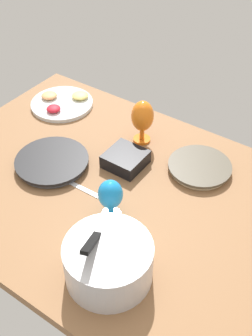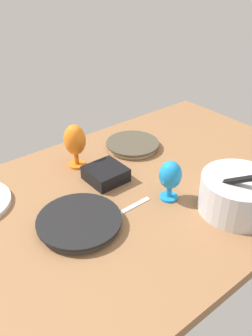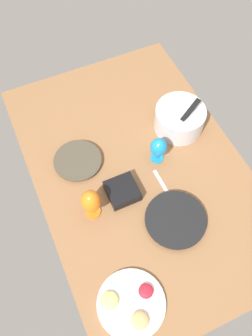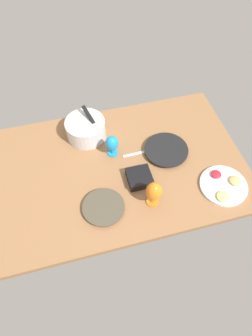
{
  "view_description": "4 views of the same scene",
  "coord_description": "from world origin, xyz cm",
  "px_view_note": "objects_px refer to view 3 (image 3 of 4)",
  "views": [
    {
      "loc": [
        -62.41,
        88.4,
        110.04
      ],
      "look_at": [
        2.84,
        -5.24,
        7.33
      ],
      "focal_mm": 44.84,
      "sensor_mm": 36.0,
      "label": 1
    },
    {
      "loc": [
        77.47,
        84.39,
        81.57
      ],
      "look_at": [
        4.17,
        -6.26,
        7.33
      ],
      "focal_mm": 37.95,
      "sensor_mm": 36.0,
      "label": 2
    },
    {
      "loc": [
        77.27,
        -42.27,
        155.06
      ],
      "look_at": [
        0.23,
        -7.64,
        7.33
      ],
      "focal_mm": 37.24,
      "sensor_mm": 36.0,
      "label": 3
    },
    {
      "loc": [
        -23.32,
        -103.48,
        150.54
      ],
      "look_at": [
        1.94,
        -7.47,
        7.33
      ],
      "focal_mm": 30.57,
      "sensor_mm": 36.0,
      "label": 4
    }
  ],
  "objects_px": {
    "mixing_bowl": "(180,118)",
    "dinner_plate_left": "(78,161)",
    "hurricane_glass_blue": "(159,148)",
    "square_bowl_black": "(122,191)",
    "fruit_platter": "(131,304)",
    "dinner_plate_right": "(175,220)",
    "hurricane_glass_orange": "(91,202)"
  },
  "relations": [
    {
      "from": "hurricane_glass_blue",
      "to": "square_bowl_black",
      "type": "relative_size",
      "value": 1.09
    },
    {
      "from": "fruit_platter",
      "to": "hurricane_glass_orange",
      "type": "xyz_separation_m",
      "value": [
        -0.45,
        0.01,
        0.1
      ]
    },
    {
      "from": "dinner_plate_left",
      "to": "dinner_plate_right",
      "type": "xyz_separation_m",
      "value": [
        0.49,
        0.31,
        0.0
      ]
    },
    {
      "from": "dinner_plate_left",
      "to": "mixing_bowl",
      "type": "distance_m",
      "value": 0.59
    },
    {
      "from": "square_bowl_black",
      "to": "dinner_plate_right",
      "type": "bearing_deg",
      "value": 35.73
    },
    {
      "from": "mixing_bowl",
      "to": "fruit_platter",
      "type": "bearing_deg",
      "value": -40.21
    },
    {
      "from": "hurricane_glass_blue",
      "to": "hurricane_glass_orange",
      "type": "xyz_separation_m",
      "value": [
        0.14,
        -0.41,
        0.02
      ]
    },
    {
      "from": "fruit_platter",
      "to": "dinner_plate_left",
      "type": "bearing_deg",
      "value": 176.98
    },
    {
      "from": "dinner_plate_right",
      "to": "hurricane_glass_orange",
      "type": "height_order",
      "value": "hurricane_glass_orange"
    },
    {
      "from": "dinner_plate_right",
      "to": "mixing_bowl",
      "type": "relative_size",
      "value": 1.09
    },
    {
      "from": "hurricane_glass_orange",
      "to": "square_bowl_black",
      "type": "bearing_deg",
      "value": 101.02
    },
    {
      "from": "hurricane_glass_blue",
      "to": "square_bowl_black",
      "type": "bearing_deg",
      "value": -65.66
    },
    {
      "from": "fruit_platter",
      "to": "square_bowl_black",
      "type": "xyz_separation_m",
      "value": [
        -0.49,
        0.18,
        0.02
      ]
    },
    {
      "from": "dinner_plate_right",
      "to": "fruit_platter",
      "type": "xyz_separation_m",
      "value": [
        0.25,
        -0.34,
        -0.0
      ]
    },
    {
      "from": "mixing_bowl",
      "to": "hurricane_glass_blue",
      "type": "bearing_deg",
      "value": -55.23
    },
    {
      "from": "dinner_plate_right",
      "to": "mixing_bowl",
      "type": "bearing_deg",
      "value": 150.21
    },
    {
      "from": "hurricane_glass_blue",
      "to": "square_bowl_black",
      "type": "xyz_separation_m",
      "value": [
        0.11,
        -0.25,
        -0.07
      ]
    },
    {
      "from": "hurricane_glass_orange",
      "to": "square_bowl_black",
      "type": "relative_size",
      "value": 1.31
    },
    {
      "from": "dinner_plate_left",
      "to": "hurricane_glass_blue",
      "type": "xyz_separation_m",
      "value": [
        0.14,
        0.38,
        0.08
      ]
    },
    {
      "from": "dinner_plate_left",
      "to": "hurricane_glass_blue",
      "type": "bearing_deg",
      "value": 69.56
    },
    {
      "from": "mixing_bowl",
      "to": "dinner_plate_left",
      "type": "bearing_deg",
      "value": -90.59
    },
    {
      "from": "dinner_plate_right",
      "to": "hurricane_glass_orange",
      "type": "relative_size",
      "value": 1.51
    },
    {
      "from": "mixing_bowl",
      "to": "square_bowl_black",
      "type": "distance_m",
      "value": 0.51
    },
    {
      "from": "dinner_plate_right",
      "to": "square_bowl_black",
      "type": "relative_size",
      "value": 1.98
    },
    {
      "from": "hurricane_glass_orange",
      "to": "square_bowl_black",
      "type": "height_order",
      "value": "hurricane_glass_orange"
    },
    {
      "from": "hurricane_glass_blue",
      "to": "hurricane_glass_orange",
      "type": "height_order",
      "value": "hurricane_glass_orange"
    },
    {
      "from": "dinner_plate_right",
      "to": "hurricane_glass_blue",
      "type": "relative_size",
      "value": 1.82
    },
    {
      "from": "hurricane_glass_blue",
      "to": "square_bowl_black",
      "type": "distance_m",
      "value": 0.28
    },
    {
      "from": "dinner_plate_right",
      "to": "hurricane_glass_orange",
      "type": "xyz_separation_m",
      "value": [
        -0.2,
        -0.34,
        0.1
      ]
    },
    {
      "from": "mixing_bowl",
      "to": "square_bowl_black",
      "type": "relative_size",
      "value": 1.82
    },
    {
      "from": "fruit_platter",
      "to": "dinner_plate_right",
      "type": "bearing_deg",
      "value": 126.14
    },
    {
      "from": "dinner_plate_left",
      "to": "hurricane_glass_orange",
      "type": "height_order",
      "value": "hurricane_glass_orange"
    }
  ]
}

